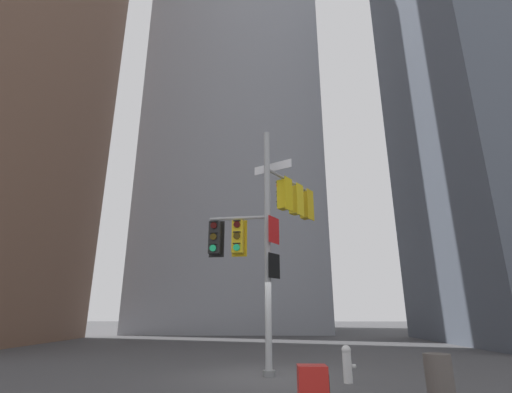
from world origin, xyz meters
name	(u,v)px	position (x,y,z in m)	size (l,w,h in m)	color
ground	(269,377)	(0.00, 0.00, 0.00)	(120.00, 120.00, 0.00)	#474749
building_tower_right	(496,58)	(16.04, 10.84, 18.47)	(12.11, 12.11, 36.94)	#4C5460
building_mid_block	(238,108)	(-3.05, 25.95, 23.96)	(16.16, 16.16, 47.92)	#9399A3
signal_pole_assembly	(270,222)	(0.08, 0.68, 4.47)	(3.59, 2.83, 7.33)	#9EA0A3
fire_hydrant	(347,363)	(1.96, -0.90, 0.46)	(0.33, 0.23, 0.88)	silver
trash_bin	(440,381)	(3.13, -3.40, 0.46)	(0.49, 0.49, 0.93)	#59514C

